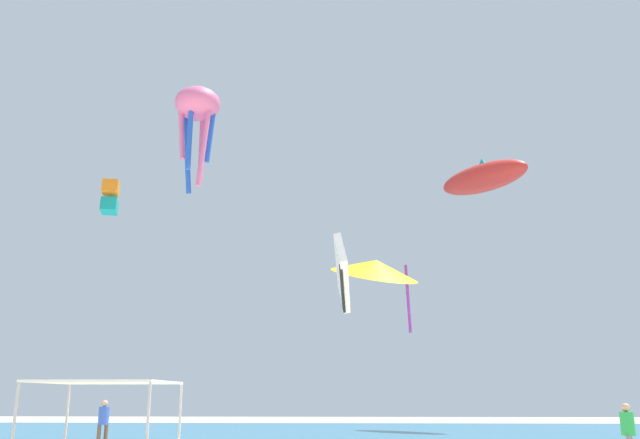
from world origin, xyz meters
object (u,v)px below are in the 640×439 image
object	(u,v)px
kite_octopus_pink	(197,109)
kite_parafoil_white	(342,276)
kite_inflatable_red	(484,177)
person_near_tent	(104,419)
kite_delta_yellow	(376,268)
canopy_tent	(106,386)
person_leftmost	(628,428)
kite_box_orange	(110,197)

from	to	relation	value
kite_octopus_pink	kite_parafoil_white	distance (m)	12.62
kite_parafoil_white	kite_inflatable_red	xyz separation A→B (m)	(9.69, 16.81, 9.86)
person_near_tent	kite_inflatable_red	distance (m)	29.68
kite_delta_yellow	canopy_tent	bearing A→B (deg)	36.06
kite_octopus_pink	kite_inflatable_red	xyz separation A→B (m)	(17.18, 13.15, 0.38)
person_near_tent	person_leftmost	xyz separation A→B (m)	(19.51, -6.87, -0.04)
kite_parafoil_white	kite_inflatable_red	size ratio (longest dim) A/B	0.70
kite_delta_yellow	kite_box_orange	xyz separation A→B (m)	(-14.47, 1.41, 4.36)
kite_octopus_pink	kite_box_orange	xyz separation A→B (m)	(-5.38, 3.05, -3.77)
person_near_tent	person_leftmost	size ratio (longest dim) A/B	1.03
canopy_tent	kite_octopus_pink	bearing A→B (deg)	96.41
kite_inflatable_red	kite_octopus_pink	bearing A→B (deg)	82.55
canopy_tent	kite_delta_yellow	size ratio (longest dim) A/B	0.53
kite_delta_yellow	kite_inflatable_red	world-z (taller)	kite_inflatable_red
kite_octopus_pink	kite_inflatable_red	size ratio (longest dim) A/B	0.83
person_leftmost	kite_parafoil_white	world-z (taller)	kite_parafoil_white
canopy_tent	person_near_tent	xyz separation A→B (m)	(-4.51, 12.39, -1.19)
kite_inflatable_red	kite_delta_yellow	bearing A→B (deg)	100.04
person_leftmost	kite_box_orange	distance (m)	27.59
kite_parafoil_white	kite_inflatable_red	world-z (taller)	kite_inflatable_red
person_leftmost	person_near_tent	bearing A→B (deg)	98.95
canopy_tent	person_leftmost	xyz separation A→B (m)	(15.00, 5.52, -1.22)
kite_inflatable_red	person_near_tent	bearing A→B (deg)	82.24
kite_parafoil_white	kite_box_orange	bearing A→B (deg)	63.71
person_leftmost	canopy_tent	bearing A→B (deg)	138.56
kite_box_orange	canopy_tent	bearing A→B (deg)	-79.71
kite_delta_yellow	person_leftmost	bearing A→B (deg)	96.51
person_near_tent	kite_delta_yellow	bearing A→B (deg)	-34.14
person_near_tent	kite_octopus_pink	bearing A→B (deg)	-15.96
kite_box_orange	person_near_tent	bearing A→B (deg)	-75.50
kite_inflatable_red	kite_parafoil_white	bearing A→B (deg)	105.16
kite_box_orange	kite_inflatable_red	bearing A→B (deg)	12.59
kite_octopus_pink	person_leftmost	bearing A→B (deg)	133.82
person_near_tent	kite_parafoil_white	bearing A→B (deg)	-60.06
canopy_tent	kite_box_orange	bearing A→B (deg)	111.82
kite_inflatable_red	kite_box_orange	world-z (taller)	kite_inflatable_red
kite_octopus_pink	person_near_tent	bearing A→B (deg)	17.26
kite_parafoil_white	kite_inflatable_red	distance (m)	21.76
kite_box_orange	kite_delta_yellow	bearing A→B (deg)	-17.10
canopy_tent	person_leftmost	bearing A→B (deg)	20.20
person_leftmost	kite_octopus_pink	xyz separation A→B (m)	(-16.62, 8.91, 15.37)
canopy_tent	kite_delta_yellow	xyz separation A→B (m)	(7.47, 16.07, 6.02)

